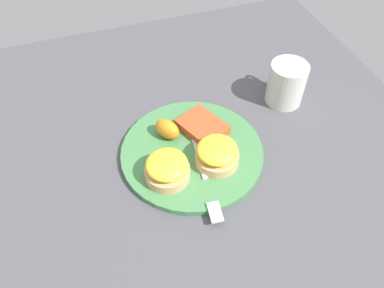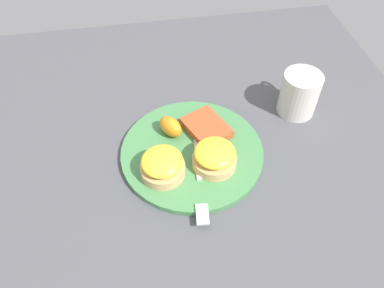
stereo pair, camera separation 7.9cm
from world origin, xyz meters
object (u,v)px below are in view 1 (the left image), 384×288
(sandwich_benedict_left, at_px, (167,168))
(orange_wedge, at_px, (167,129))
(cup, at_px, (286,83))
(sandwich_benedict_right, at_px, (217,154))
(fork, at_px, (206,182))
(hashbrown_patty, at_px, (202,126))

(sandwich_benedict_left, distance_m, orange_wedge, 0.11)
(sandwich_benedict_left, relative_size, cup, 0.76)
(sandwich_benedict_right, xyz_separation_m, fork, (-0.05, 0.04, -0.02))
(cup, bearing_deg, sandwich_benedict_left, 112.88)
(sandwich_benedict_right, bearing_deg, sandwich_benedict_left, 91.55)
(sandwich_benedict_right, bearing_deg, orange_wedge, 36.68)
(sandwich_benedict_left, height_order, orange_wedge, sandwich_benedict_left)
(sandwich_benedict_left, distance_m, hashbrown_patty, 0.15)
(sandwich_benedict_right, relative_size, orange_wedge, 1.53)
(sandwich_benedict_right, relative_size, hashbrown_patty, 0.90)
(hashbrown_patty, distance_m, cup, 0.23)
(orange_wedge, height_order, cup, cup)
(hashbrown_patty, bearing_deg, fork, 163.49)
(fork, bearing_deg, hashbrown_patty, -16.51)
(sandwich_benedict_left, relative_size, orange_wedge, 1.53)
(sandwich_benedict_right, height_order, orange_wedge, sandwich_benedict_right)
(orange_wedge, bearing_deg, fork, -165.89)
(hashbrown_patty, bearing_deg, cup, -79.22)
(sandwich_benedict_left, distance_m, sandwich_benedict_right, 0.11)
(orange_wedge, relative_size, fork, 0.28)
(hashbrown_patty, relative_size, orange_wedge, 1.70)
(sandwich_benedict_right, bearing_deg, fork, 138.92)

